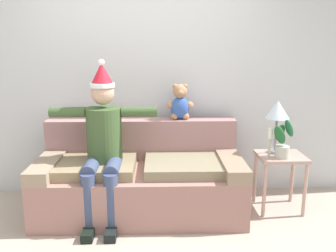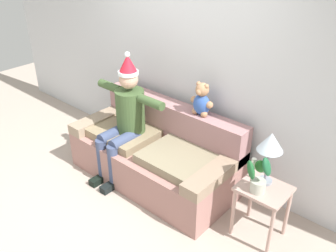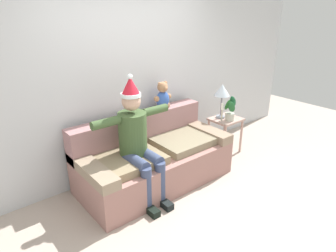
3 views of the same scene
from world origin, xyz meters
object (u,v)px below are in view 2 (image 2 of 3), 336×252
(candle_tall, at_px, (253,168))
(person_seated, at_px, (125,117))
(couch, at_px, (157,153))
(table_lamp, at_px, (271,144))
(side_table, at_px, (263,197))
(potted_plant, at_px, (259,176))
(teddy_bear, at_px, (202,101))

(candle_tall, bearing_deg, person_seated, -176.00)
(couch, relative_size, person_seated, 1.31)
(couch, distance_m, table_lamp, 1.53)
(person_seated, xyz_separation_m, side_table, (1.76, 0.13, -0.31))
(couch, relative_size, candle_tall, 7.20)
(table_lamp, bearing_deg, side_table, -63.61)
(table_lamp, distance_m, potted_plant, 0.30)
(person_seated, bearing_deg, side_table, 4.36)
(couch, distance_m, person_seated, 0.59)
(couch, height_order, side_table, couch)
(couch, bearing_deg, candle_tall, -2.52)
(person_seated, bearing_deg, teddy_bear, 31.74)
(person_seated, relative_size, potted_plant, 3.91)
(side_table, relative_size, table_lamp, 1.08)
(person_seated, bearing_deg, candle_tall, 4.00)
(table_lamp, bearing_deg, candle_tall, -131.20)
(couch, xyz_separation_m, teddy_bear, (0.41, 0.30, 0.72))
(couch, xyz_separation_m, table_lamp, (1.38, 0.04, 0.67))
(candle_tall, bearing_deg, teddy_bear, 158.05)
(side_table, xyz_separation_m, potted_plant, (-0.03, -0.09, 0.29))
(side_table, bearing_deg, candle_tall, -171.19)
(couch, distance_m, potted_plant, 1.45)
(table_lamp, relative_size, candle_tall, 1.93)
(potted_plant, bearing_deg, candle_tall, 143.56)
(person_seated, bearing_deg, couch, 26.50)
(person_seated, relative_size, side_table, 2.64)
(side_table, height_order, table_lamp, table_lamp)
(teddy_bear, height_order, side_table, teddy_bear)
(side_table, distance_m, potted_plant, 0.31)
(couch, bearing_deg, teddy_bear, 35.68)
(table_lamp, bearing_deg, teddy_bear, 165.38)
(couch, height_order, teddy_bear, teddy_bear)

